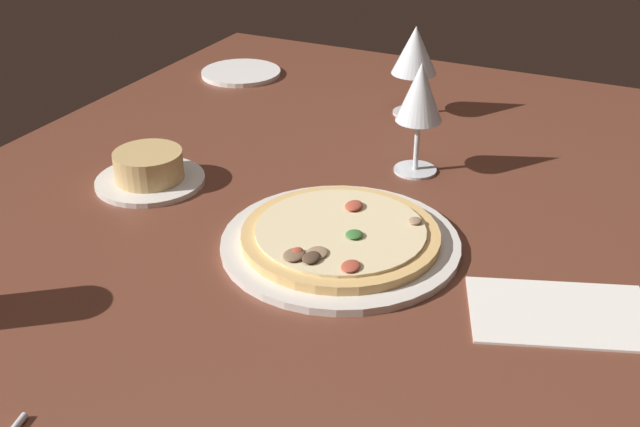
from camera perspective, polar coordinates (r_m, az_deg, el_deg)
name	(u,v)px	position (r cm, az deg, el deg)	size (l,w,h in cm)	color
dining_table	(301,235)	(104.71, -1.41, -1.57)	(150.00, 110.00, 4.00)	brown
pizza_main	(340,238)	(97.66, 1.50, -1.85)	(30.30, 30.30, 3.31)	silver
ramekin_on_saucer	(149,170)	(115.71, -12.45, 3.12)	(15.97, 15.97, 5.00)	silver
wine_glass_far	(420,96)	(113.83, 7.36, 8.54)	(6.85, 6.85, 17.01)	silver
wine_glass_near	(416,53)	(136.51, 7.09, 11.64)	(7.87, 7.87, 15.78)	silver
side_plate	(241,73)	(159.88, -5.82, 10.26)	(15.97, 15.97, 0.90)	white
paper_menu	(560,313)	(90.10, 17.27, -7.02)	(12.31, 19.88, 0.30)	white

